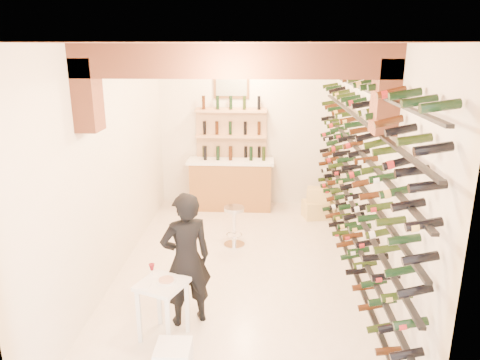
% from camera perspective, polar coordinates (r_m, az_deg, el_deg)
% --- Properties ---
extents(ground, '(6.00, 6.00, 0.00)m').
position_cam_1_polar(ground, '(6.75, -0.13, -11.38)').
color(ground, silver).
rests_on(ground, ground).
extents(room_shell, '(3.52, 6.02, 3.21)m').
position_cam_1_polar(room_shell, '(5.77, -0.28, 7.47)').
color(room_shell, '#EFE3CF').
rests_on(room_shell, ground).
extents(wine_rack, '(0.32, 5.70, 2.56)m').
position_cam_1_polar(wine_rack, '(6.28, 13.95, 1.18)').
color(wine_rack, black).
rests_on(wine_rack, ground).
extents(back_counter, '(1.70, 0.62, 1.29)m').
position_cam_1_polar(back_counter, '(9.01, -1.16, -0.35)').
color(back_counter, '#9B6530').
rests_on(back_counter, ground).
extents(back_shelving, '(1.40, 0.31, 2.73)m').
position_cam_1_polar(back_shelving, '(9.08, -1.08, 3.94)').
color(back_shelving, tan).
rests_on(back_shelving, ground).
extents(tasting_table, '(0.62, 0.62, 0.84)m').
position_cam_1_polar(tasting_table, '(5.18, -9.83, -13.86)').
color(tasting_table, white).
rests_on(tasting_table, ground).
extents(person, '(0.70, 0.61, 1.62)m').
position_cam_1_polar(person, '(5.29, -6.84, -9.99)').
color(person, black).
rests_on(person, ground).
extents(chrome_barstool, '(0.35, 0.35, 0.67)m').
position_cam_1_polar(chrome_barstool, '(7.36, -0.75, -5.53)').
color(chrome_barstool, silver).
rests_on(chrome_barstool, ground).
extents(crate_lower, '(0.62, 0.49, 0.33)m').
position_cam_1_polar(crate_lower, '(8.75, 9.84, -3.67)').
color(crate_lower, '#DCC379').
rests_on(crate_lower, ground).
extents(crate_upper, '(0.48, 0.36, 0.25)m').
position_cam_1_polar(crate_upper, '(8.66, 9.94, -1.86)').
color(crate_upper, '#DCC379').
rests_on(crate_upper, crate_lower).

